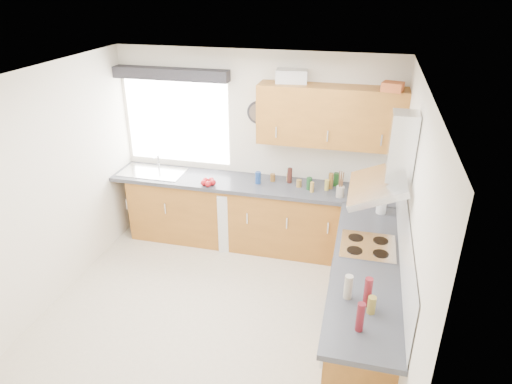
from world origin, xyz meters
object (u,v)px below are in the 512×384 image
(extractor_hood, at_px, (390,165))
(washing_machine, at_px, (239,215))
(upper_cabinets, at_px, (330,116))
(oven, at_px, (363,287))

(extractor_hood, height_order, washing_machine, extractor_hood)
(extractor_hood, height_order, upper_cabinets, upper_cabinets)
(oven, distance_m, washing_machine, 2.05)
(extractor_hood, bearing_deg, upper_cabinets, 116.13)
(washing_machine, bearing_deg, extractor_hood, -52.77)
(oven, height_order, washing_machine, oven)
(oven, xyz_separation_m, upper_cabinets, (-0.55, 1.32, 1.38))
(washing_machine, bearing_deg, upper_cabinets, -12.44)
(upper_cabinets, distance_m, washing_machine, 1.78)
(extractor_hood, bearing_deg, washing_machine, 145.12)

